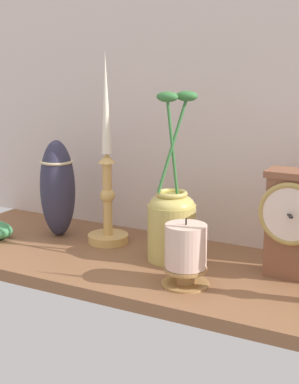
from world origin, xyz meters
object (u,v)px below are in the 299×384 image
candlestick_tall_center (107,187)px  tall_ceramic_vase (58,188)px  mantel_clock (293,222)px  brass_vase_jar (172,220)px  pillar_candle_front (186,253)px

candlestick_tall_center → tall_ceramic_vase: (-12.42, -1.02, -1.44)cm
mantel_clock → candlestick_tall_center: candlestick_tall_center is taller
tall_ceramic_vase → candlestick_tall_center: bearing=4.7°
brass_vase_jar → tall_ceramic_vase: size_ratio=1.54×
candlestick_tall_center → brass_vase_jar: size_ratio=1.22×
mantel_clock → tall_ceramic_vase: (-52.78, -0.20, 0.55)cm
brass_vase_jar → pillar_candle_front: brass_vase_jar is taller
mantel_clock → tall_ceramic_vase: 52.78cm
tall_ceramic_vase → mantel_clock: bearing=0.2°
candlestick_tall_center → tall_ceramic_vase: bearing=-175.3°
mantel_clock → tall_ceramic_vase: tall_ceramic_vase is taller
candlestick_tall_center → tall_ceramic_vase: 12.55cm
mantel_clock → pillar_candle_front: size_ratio=1.61×
mantel_clock → candlestick_tall_center: (-40.36, 0.82, 1.98)cm
candlestick_tall_center → brass_vase_jar: (16.95, -3.11, -4.15)cm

